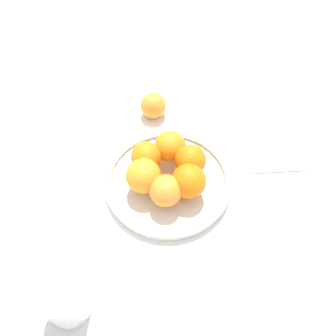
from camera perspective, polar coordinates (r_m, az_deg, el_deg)
The scene contains 6 objects.
ground_plane at distance 0.73m, azimuth 0.00°, elevation -2.83°, with size 4.00×4.00×0.00m, color white.
fruit_bowl at distance 0.72m, azimuth 0.00°, elevation -2.23°, with size 0.28×0.28×0.03m.
orange_pile at distance 0.68m, azimuth -0.13°, elevation -0.04°, with size 0.18×0.17×0.07m.
stray_orange at distance 0.84m, azimuth -2.59°, elevation 10.82°, with size 0.06×0.06×0.06m, color orange.
drinking_glass at distance 0.60m, azimuth -17.60°, elevation -21.05°, with size 0.07×0.07×0.10m, color white.
napkin_folded at distance 0.82m, azimuth 17.55°, elevation 2.99°, with size 0.13×0.13×0.01m, color silver.
Camera 1 is at (0.39, -0.04, 0.61)m, focal length 35.00 mm.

